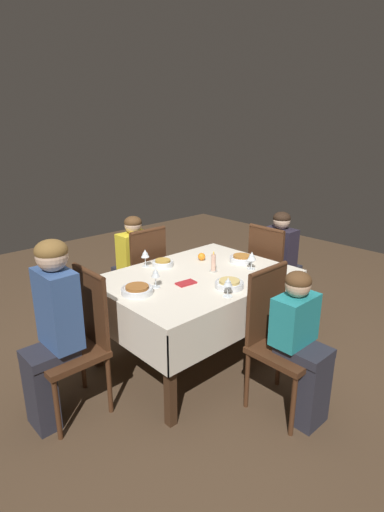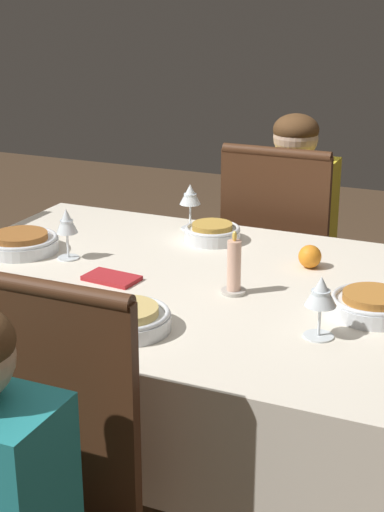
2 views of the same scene
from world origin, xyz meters
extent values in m
plane|color=#4C3826|center=(0.00, 0.00, 0.00)|extent=(8.00, 8.00, 0.00)
cube|color=silver|center=(0.00, 0.00, 0.72)|extent=(1.45, 1.05, 0.04)
cube|color=silver|center=(0.00, 0.52, 0.56)|extent=(1.45, 0.01, 0.28)
cube|color=silver|center=(0.00, -0.52, 0.56)|extent=(1.45, 0.01, 0.28)
cube|color=silver|center=(0.72, 0.00, 0.56)|extent=(0.01, 1.05, 0.28)
cube|color=silver|center=(-0.72, 0.00, 0.56)|extent=(0.01, 1.05, 0.28)
cube|color=#3D2616|center=(0.66, 0.45, 0.35)|extent=(0.06, 0.06, 0.70)
cube|color=#3D2616|center=(-0.66, 0.45, 0.35)|extent=(0.06, 0.06, 0.70)
cube|color=#3D2616|center=(0.66, -0.45, 0.35)|extent=(0.06, 0.06, 0.70)
cube|color=#3D2616|center=(-0.66, -0.45, 0.35)|extent=(0.06, 0.06, 0.70)
cube|color=#472816|center=(-1.06, 0.09, 0.44)|extent=(0.41, 0.41, 0.04)
cube|color=#472816|center=(-0.87, 0.09, 0.71)|extent=(0.03, 0.38, 0.49)
cylinder|color=#472816|center=(-0.87, 0.09, 0.96)|extent=(0.04, 0.37, 0.04)
cylinder|color=#472816|center=(-1.24, 0.27, 0.21)|extent=(0.03, 0.03, 0.42)
cylinder|color=#472816|center=(-1.24, -0.09, 0.21)|extent=(0.03, 0.03, 0.42)
cylinder|color=#472816|center=(-0.88, 0.27, 0.21)|extent=(0.03, 0.03, 0.42)
cylinder|color=#472816|center=(-0.88, -0.09, 0.21)|extent=(0.03, 0.03, 0.42)
cube|color=#472816|center=(0.04, 0.86, 0.44)|extent=(0.41, 0.41, 0.04)
cube|color=#472816|center=(0.04, 0.66, 0.71)|extent=(0.38, 0.03, 0.49)
cylinder|color=#472816|center=(0.04, 0.66, 0.96)|extent=(0.37, 0.04, 0.04)
cylinder|color=#472816|center=(0.22, 1.04, 0.21)|extent=(0.03, 0.03, 0.42)
cylinder|color=#472816|center=(-0.15, 1.04, 0.21)|extent=(0.03, 0.03, 0.42)
cylinder|color=#472816|center=(0.22, 0.68, 0.21)|extent=(0.03, 0.03, 0.42)
cylinder|color=#472816|center=(-0.15, 0.68, 0.21)|extent=(0.03, 0.03, 0.42)
cube|color=#472816|center=(1.06, -0.01, 0.44)|extent=(0.41, 0.41, 0.04)
cube|color=#472816|center=(0.87, -0.01, 0.71)|extent=(0.03, 0.38, 0.49)
cylinder|color=#472816|center=(0.87, -0.01, 0.96)|extent=(0.04, 0.37, 0.04)
cylinder|color=#472816|center=(1.24, -0.19, 0.21)|extent=(0.03, 0.03, 0.42)
cylinder|color=#472816|center=(1.24, 0.18, 0.21)|extent=(0.03, 0.03, 0.42)
cylinder|color=#472816|center=(0.88, -0.19, 0.21)|extent=(0.03, 0.03, 0.42)
cylinder|color=#472816|center=(0.88, 0.18, 0.21)|extent=(0.03, 0.03, 0.42)
cube|color=#472816|center=(0.01, -0.86, 0.44)|extent=(0.41, 0.41, 0.04)
cube|color=#472816|center=(0.01, -0.66, 0.71)|extent=(0.38, 0.03, 0.49)
cylinder|color=#472816|center=(0.01, -0.66, 0.96)|extent=(0.37, 0.04, 0.04)
cylinder|color=#472816|center=(-0.17, -1.04, 0.21)|extent=(0.03, 0.03, 0.42)
cylinder|color=#472816|center=(0.19, -1.04, 0.21)|extent=(0.03, 0.03, 0.42)
cylinder|color=#472816|center=(-0.17, -0.68, 0.21)|extent=(0.03, 0.03, 0.42)
cylinder|color=#472816|center=(0.19, -0.68, 0.21)|extent=(0.03, 0.03, 0.42)
cube|color=#282833|center=(-1.26, 0.09, 0.23)|extent=(0.14, 0.22, 0.46)
cube|color=#282833|center=(-1.17, 0.09, 0.49)|extent=(0.31, 0.24, 0.06)
cube|color=#38568E|center=(-1.09, 0.09, 0.77)|extent=(0.18, 0.30, 0.50)
sphere|color=beige|center=(-1.09, 0.09, 1.11)|extent=(0.19, 0.19, 0.19)
ellipsoid|color=brown|center=(-1.09, 0.09, 1.14)|extent=(0.19, 0.19, 0.13)
cube|color=#282833|center=(0.04, 1.06, 0.23)|extent=(0.23, 0.14, 0.46)
cube|color=#282833|center=(0.04, 0.97, 0.49)|extent=(0.24, 0.31, 0.06)
cube|color=yellow|center=(0.04, 0.89, 0.71)|extent=(0.30, 0.18, 0.37)
sphere|color=beige|center=(0.04, 0.89, 0.97)|extent=(0.16, 0.16, 0.16)
ellipsoid|color=brown|center=(0.04, 0.89, 0.99)|extent=(0.16, 0.16, 0.11)
cube|color=#282833|center=(1.26, -0.01, 0.23)|extent=(0.14, 0.22, 0.46)
cube|color=#282833|center=(1.17, -0.01, 0.49)|extent=(0.31, 0.24, 0.06)
cube|color=#282333|center=(1.09, -0.01, 0.72)|extent=(0.18, 0.30, 0.39)
sphere|color=beige|center=(1.09, -0.01, 0.99)|extent=(0.16, 0.16, 0.16)
ellipsoid|color=black|center=(1.09, -0.01, 1.02)|extent=(0.16, 0.16, 0.11)
cube|color=#282833|center=(0.01, -1.06, 0.23)|extent=(0.22, 0.14, 0.46)
cube|color=#282833|center=(0.01, -0.97, 0.49)|extent=(0.24, 0.31, 0.06)
cube|color=teal|center=(0.01, -0.89, 0.68)|extent=(0.30, 0.18, 0.32)
sphere|color=#D6A884|center=(0.01, -0.89, 0.92)|extent=(0.16, 0.16, 0.16)
ellipsoid|color=brown|center=(0.01, -0.89, 0.94)|extent=(0.16, 0.16, 0.11)
cylinder|color=silver|center=(-0.54, 0.02, 0.75)|extent=(0.22, 0.22, 0.04)
torus|color=silver|center=(-0.54, 0.02, 0.77)|extent=(0.22, 0.22, 0.01)
cylinder|color=#995B28|center=(-0.54, 0.02, 0.78)|extent=(0.16, 0.16, 0.02)
cylinder|color=white|center=(-0.38, 0.02, 0.74)|extent=(0.06, 0.06, 0.00)
cylinder|color=white|center=(-0.38, 0.02, 0.77)|extent=(0.01, 0.01, 0.07)
cone|color=white|center=(-0.38, 0.02, 0.85)|extent=(0.06, 0.06, 0.07)
cylinder|color=white|center=(-0.38, 0.02, 0.83)|extent=(0.04, 0.04, 0.03)
cylinder|color=silver|center=(-0.06, 0.34, 0.75)|extent=(0.17, 0.17, 0.04)
torus|color=silver|center=(-0.06, 0.34, 0.77)|extent=(0.17, 0.17, 0.01)
cylinder|color=gold|center=(-0.06, 0.34, 0.78)|extent=(0.12, 0.12, 0.02)
cylinder|color=white|center=(-0.17, 0.43, 0.74)|extent=(0.06, 0.06, 0.00)
cylinder|color=white|center=(-0.17, 0.43, 0.78)|extent=(0.01, 0.01, 0.08)
cone|color=white|center=(-0.17, 0.43, 0.85)|extent=(0.07, 0.07, 0.06)
cylinder|color=white|center=(-0.17, 0.43, 0.84)|extent=(0.04, 0.04, 0.03)
cylinder|color=silver|center=(0.51, -0.03, 0.75)|extent=(0.21, 0.21, 0.04)
torus|color=silver|center=(0.51, -0.03, 0.77)|extent=(0.20, 0.20, 0.01)
cylinder|color=#B2702D|center=(0.51, -0.03, 0.78)|extent=(0.15, 0.15, 0.02)
cylinder|color=white|center=(0.42, -0.20, 0.74)|extent=(0.07, 0.07, 0.00)
cylinder|color=white|center=(0.42, -0.20, 0.77)|extent=(0.01, 0.01, 0.07)
cone|color=white|center=(0.42, -0.20, 0.84)|extent=(0.07, 0.07, 0.07)
cylinder|color=white|center=(0.42, -0.20, 0.83)|extent=(0.04, 0.04, 0.03)
cylinder|color=silver|center=(0.01, -0.34, 0.75)|extent=(0.21, 0.21, 0.04)
torus|color=silver|center=(0.01, -0.34, 0.77)|extent=(0.20, 0.20, 0.01)
cylinder|color=tan|center=(0.01, -0.34, 0.78)|extent=(0.15, 0.15, 0.02)
cylinder|color=white|center=(-0.12, -0.44, 0.74)|extent=(0.07, 0.07, 0.00)
cylinder|color=white|center=(-0.12, -0.44, 0.77)|extent=(0.01, 0.01, 0.08)
cone|color=white|center=(-0.12, -0.44, 0.84)|extent=(0.06, 0.06, 0.06)
cylinder|color=white|center=(-0.12, -0.44, 0.83)|extent=(0.04, 0.04, 0.03)
cylinder|color=beige|center=(0.15, -0.03, 0.74)|extent=(0.06, 0.06, 0.01)
cylinder|color=beige|center=(0.15, -0.03, 0.81)|extent=(0.04, 0.04, 0.13)
ellipsoid|color=#F9C64C|center=(0.15, -0.03, 0.89)|extent=(0.01, 0.01, 0.03)
sphere|color=orange|center=(0.28, 0.23, 0.77)|extent=(0.07, 0.07, 0.07)
cube|color=#AD2328|center=(-0.18, -0.08, 0.74)|extent=(0.15, 0.10, 0.01)
camera|label=1|loc=(-2.00, -2.10, 1.84)|focal=28.00mm
camera|label=2|loc=(0.81, -1.79, 1.50)|focal=55.00mm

